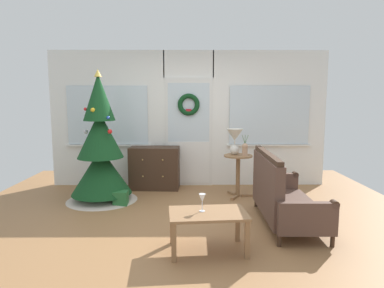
% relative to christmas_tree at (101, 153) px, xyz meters
% --- Properties ---
extents(ground_plane, '(6.76, 6.76, 0.00)m').
position_rel_christmas_tree_xyz_m(ground_plane, '(1.43, -1.06, -0.78)').
color(ground_plane, '#996B42').
extents(back_wall_with_door, '(5.20, 0.19, 2.55)m').
position_rel_christmas_tree_xyz_m(back_wall_with_door, '(1.43, 1.02, 0.50)').
color(back_wall_with_door, white).
rests_on(back_wall_with_door, ground).
extents(christmas_tree, '(1.15, 1.15, 2.12)m').
position_rel_christmas_tree_xyz_m(christmas_tree, '(0.00, 0.00, 0.00)').
color(christmas_tree, '#4C331E').
rests_on(christmas_tree, ground).
extents(dresser_cabinet, '(0.92, 0.48, 0.78)m').
position_rel_christmas_tree_xyz_m(dresser_cabinet, '(0.80, 0.73, -0.39)').
color(dresser_cabinet, '#3D281C').
rests_on(dresser_cabinet, ground).
extents(settee_sofa, '(0.74, 1.58, 0.96)m').
position_rel_christmas_tree_xyz_m(settee_sofa, '(2.65, -1.07, -0.40)').
color(settee_sofa, '#3D281C').
rests_on(settee_sofa, ground).
extents(side_table, '(0.50, 0.48, 0.72)m').
position_rel_christmas_tree_xyz_m(side_table, '(2.26, 0.19, -0.27)').
color(side_table, '#8E6642').
rests_on(side_table, ground).
extents(table_lamp, '(0.28, 0.28, 0.44)m').
position_rel_christmas_tree_xyz_m(table_lamp, '(2.20, 0.23, 0.22)').
color(table_lamp, silver).
rests_on(table_lamp, side_table).
extents(flower_vase, '(0.11, 0.10, 0.35)m').
position_rel_christmas_tree_xyz_m(flower_vase, '(2.36, 0.13, 0.06)').
color(flower_vase, tan).
rests_on(flower_vase, side_table).
extents(coffee_table, '(0.88, 0.59, 0.44)m').
position_rel_christmas_tree_xyz_m(coffee_table, '(1.64, -1.89, -0.41)').
color(coffee_table, '#8E6642').
rests_on(coffee_table, ground).
extents(wine_glass, '(0.08, 0.08, 0.20)m').
position_rel_christmas_tree_xyz_m(wine_glass, '(1.58, -1.86, -0.20)').
color(wine_glass, silver).
rests_on(wine_glass, coffee_table).
extents(gift_box, '(0.22, 0.20, 0.22)m').
position_rel_christmas_tree_xyz_m(gift_box, '(0.36, -0.25, -0.67)').
color(gift_box, '#266633').
rests_on(gift_box, ground).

